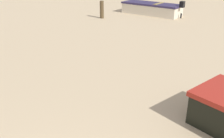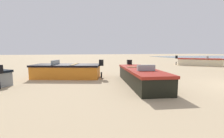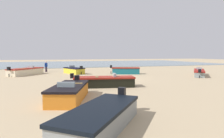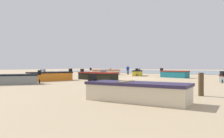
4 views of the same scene
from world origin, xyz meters
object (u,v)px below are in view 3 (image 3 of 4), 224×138
(boat_cream_0, at_px, (26,71))
(boat_yellow_5, at_px, (74,70))
(boat_grey_4, at_px, (102,117))
(beach_walker_foreground, at_px, (46,66))
(boat_teal_3, at_px, (125,71))
(boat_black_6, at_px, (104,82))
(boat_orange_7, at_px, (70,92))
(boat_grey_1, at_px, (199,73))

(boat_cream_0, xyz_separation_m, boat_yellow_5, (-6.24, 0.04, -0.03))
(boat_grey_4, bearing_deg, beach_walker_foreground, -45.11)
(boat_teal_3, xyz_separation_m, boat_black_6, (5.47, 9.17, -0.03))
(beach_walker_foreground, bearing_deg, boat_cream_0, -165.36)
(boat_black_6, bearing_deg, boat_orange_7, -29.21)
(boat_grey_4, bearing_deg, boat_orange_7, -42.64)
(boat_orange_7, bearing_deg, boat_cream_0, -56.63)
(boat_cream_0, xyz_separation_m, boat_grey_1, (-21.14, 7.48, -0.09))
(boat_cream_0, relative_size, boat_yellow_5, 1.24)
(boat_cream_0, xyz_separation_m, boat_teal_3, (-12.93, 2.83, 0.00))
(boat_cream_0, bearing_deg, boat_black_6, -19.32)
(beach_walker_foreground, bearing_deg, boat_teal_3, -73.54)
(boat_grey_1, relative_size, boat_teal_3, 1.17)
(boat_cream_0, xyz_separation_m, beach_walker_foreground, (-2.41, -3.65, 0.49))
(boat_orange_7, bearing_deg, boat_black_6, -111.46)
(boat_teal_3, relative_size, boat_grey_4, 0.91)
(boat_cream_0, relative_size, boat_grey_4, 1.08)
(boat_teal_3, height_order, boat_orange_7, boat_teal_3)
(boat_teal_3, xyz_separation_m, boat_grey_4, (7.85, 17.82, -0.05))
(boat_yellow_5, bearing_deg, boat_grey_4, -117.14)
(boat_teal_3, xyz_separation_m, boat_yellow_5, (6.70, -2.79, -0.03))
(boat_grey_1, relative_size, boat_yellow_5, 1.22)
(boat_cream_0, bearing_deg, boat_grey_1, 19.33)
(boat_grey_1, xyz_separation_m, boat_black_6, (13.68, 4.53, 0.06))
(boat_grey_1, height_order, boat_grey_4, boat_grey_4)
(boat_cream_0, xyz_separation_m, boat_orange_7, (-4.34, 15.80, 0.00))
(boat_cream_0, xyz_separation_m, boat_grey_4, (-5.09, 20.65, -0.04))
(boat_grey_1, relative_size, boat_black_6, 0.90)
(boat_cream_0, distance_m, boat_grey_1, 22.42)
(boat_cream_0, bearing_deg, beach_walker_foreground, 95.35)
(boat_black_6, xyz_separation_m, beach_walker_foreground, (5.05, -15.66, 0.52))
(boat_grey_4, bearing_deg, boat_teal_3, -75.16)
(boat_grey_1, height_order, boat_teal_3, boat_teal_3)
(boat_grey_1, xyz_separation_m, boat_yellow_5, (14.90, -7.44, 0.06))
(boat_black_6, distance_m, beach_walker_foreground, 16.46)
(boat_teal_3, relative_size, beach_walker_foreground, 2.52)
(boat_grey_1, distance_m, boat_teal_3, 9.43)
(boat_grey_1, distance_m, boat_grey_4, 20.77)
(boat_black_6, bearing_deg, boat_grey_4, -5.12)
(boat_teal_3, relative_size, boat_black_6, 0.77)
(boat_cream_0, height_order, boat_black_6, boat_cream_0)
(boat_grey_4, xyz_separation_m, boat_yellow_5, (-1.15, -20.61, 0.02))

